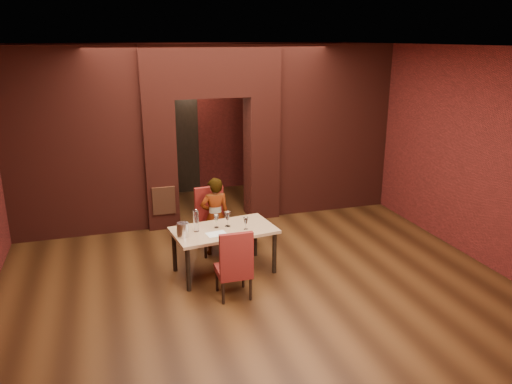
% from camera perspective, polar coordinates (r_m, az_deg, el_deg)
% --- Properties ---
extents(floor, '(8.00, 8.00, 0.00)m').
position_cam_1_polar(floor, '(7.75, -1.60, -8.01)').
color(floor, '#422510').
rests_on(floor, ground).
extents(ceiling, '(7.00, 8.00, 0.04)m').
position_cam_1_polar(ceiling, '(7.01, -1.83, 16.37)').
color(ceiling, silver).
rests_on(ceiling, ground).
extents(wall_back, '(7.00, 0.04, 3.20)m').
position_cam_1_polar(wall_back, '(11.05, -7.36, 8.25)').
color(wall_back, maroon).
rests_on(wall_back, ground).
extents(wall_front, '(7.00, 0.04, 3.20)m').
position_cam_1_polar(wall_front, '(3.74, 15.31, -10.61)').
color(wall_front, maroon).
rests_on(wall_front, ground).
extents(wall_right, '(0.04, 8.00, 3.20)m').
position_cam_1_polar(wall_right, '(8.80, 20.91, 4.93)').
color(wall_right, maroon).
rests_on(wall_right, ground).
extents(pillar_left, '(0.55, 0.55, 2.30)m').
position_cam_1_polar(pillar_left, '(9.06, -10.92, 3.18)').
color(pillar_left, maroon).
rests_on(pillar_left, ground).
extents(pillar_right, '(0.55, 0.55, 2.30)m').
position_cam_1_polar(pillar_right, '(9.45, 0.61, 4.07)').
color(pillar_right, maroon).
rests_on(pillar_right, ground).
extents(lintel, '(2.45, 0.55, 0.90)m').
position_cam_1_polar(lintel, '(8.97, -5.32, 13.64)').
color(lintel, maroon).
rests_on(lintel, ground).
extents(wing_wall_left, '(2.28, 0.35, 3.20)m').
position_cam_1_polar(wing_wall_left, '(8.93, -20.15, 5.19)').
color(wing_wall_left, maroon).
rests_on(wing_wall_left, ground).
extents(wing_wall_right, '(2.28, 0.35, 3.20)m').
position_cam_1_polar(wing_wall_right, '(9.87, 8.50, 7.13)').
color(wing_wall_right, maroon).
rests_on(wing_wall_right, ground).
extents(vent_panel, '(0.40, 0.03, 0.50)m').
position_cam_1_polar(vent_panel, '(8.95, -10.48, -0.99)').
color(vent_panel, '#A75530').
rests_on(vent_panel, ground).
extents(rear_door, '(0.90, 0.08, 2.10)m').
position_cam_1_polar(rear_door, '(11.03, -9.25, 5.24)').
color(rear_door, black).
rests_on(rear_door, ground).
extents(rear_door_frame, '(1.02, 0.04, 2.22)m').
position_cam_1_polar(rear_door_frame, '(10.99, -9.22, 5.20)').
color(rear_door_frame, black).
rests_on(rear_door_frame, ground).
extents(dining_table, '(1.54, 0.99, 0.68)m').
position_cam_1_polar(dining_table, '(7.32, -3.66, -6.69)').
color(dining_table, tan).
rests_on(dining_table, ground).
extents(chair_far, '(0.51, 0.51, 1.03)m').
position_cam_1_polar(chair_far, '(7.95, -4.92, -3.36)').
color(chair_far, maroon).
rests_on(chair_far, ground).
extents(chair_near, '(0.44, 0.44, 0.96)m').
position_cam_1_polar(chair_near, '(6.62, -2.63, -8.04)').
color(chair_near, maroon).
rests_on(chair_near, ground).
extents(person_seated, '(0.46, 0.30, 1.25)m').
position_cam_1_polar(person_seated, '(7.85, -4.70, -2.77)').
color(person_seated, silver).
rests_on(person_seated, ground).
extents(wine_glass_a, '(0.08, 0.08, 0.19)m').
position_cam_1_polar(wine_glass_a, '(7.21, -4.56, -3.35)').
color(wine_glass_a, white).
rests_on(wine_glass_a, dining_table).
extents(wine_glass_b, '(0.09, 0.09, 0.22)m').
position_cam_1_polar(wine_glass_b, '(7.24, -3.28, -3.11)').
color(wine_glass_b, silver).
rests_on(wine_glass_b, dining_table).
extents(wine_glass_c, '(0.07, 0.07, 0.18)m').
position_cam_1_polar(wine_glass_c, '(7.14, -1.17, -3.58)').
color(wine_glass_c, silver).
rests_on(wine_glass_c, dining_table).
extents(tasting_sheet, '(0.30, 0.24, 0.00)m').
position_cam_1_polar(tasting_sheet, '(7.02, -4.54, -4.79)').
color(tasting_sheet, white).
rests_on(tasting_sheet, dining_table).
extents(wine_bucket, '(0.16, 0.16, 0.20)m').
position_cam_1_polar(wine_bucket, '(6.94, -8.37, -4.30)').
color(wine_bucket, silver).
rests_on(wine_bucket, dining_table).
extents(water_bottle, '(0.08, 0.08, 0.33)m').
position_cam_1_polar(water_bottle, '(7.08, -6.87, -3.25)').
color(water_bottle, white).
rests_on(water_bottle, dining_table).
extents(potted_plant, '(0.51, 0.48, 0.47)m').
position_cam_1_polar(potted_plant, '(8.28, -0.71, -4.50)').
color(potted_plant, '#2C6C20').
rests_on(potted_plant, ground).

